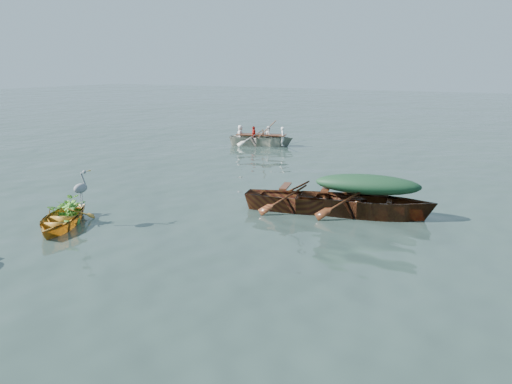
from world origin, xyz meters
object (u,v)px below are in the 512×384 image
heron (81,194)px  open_wooden_boat (305,211)px  rowed_boat (261,146)px  yellow_dinghy (61,227)px  green_tarp_boat (366,216)px

heron → open_wooden_boat: bearing=12.0°
rowed_boat → heron: (2.29, -13.28, 0.84)m
yellow_dinghy → rowed_boat: size_ratio=0.65×
yellow_dinghy → open_wooden_boat: open_wooden_boat is taller
yellow_dinghy → open_wooden_boat: size_ratio=0.62×
green_tarp_boat → open_wooden_boat: size_ratio=1.08×
rowed_boat → yellow_dinghy: bearing=169.4°
yellow_dinghy → green_tarp_boat: bearing=5.5°
open_wooden_boat → rowed_boat: bearing=20.4°
yellow_dinghy → heron: size_ratio=3.14×
yellow_dinghy → open_wooden_boat: bearing=11.4°
rowed_boat → open_wooden_boat: bearing=-163.2°
green_tarp_boat → rowed_boat: (-8.15, 8.97, 0.00)m
open_wooden_boat → heron: 5.87m
open_wooden_boat → heron: size_ratio=5.02×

